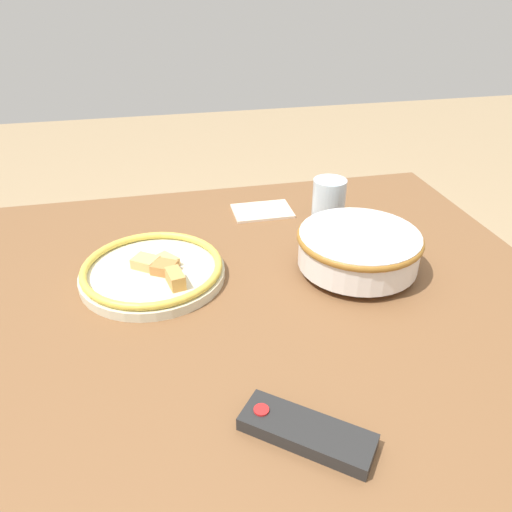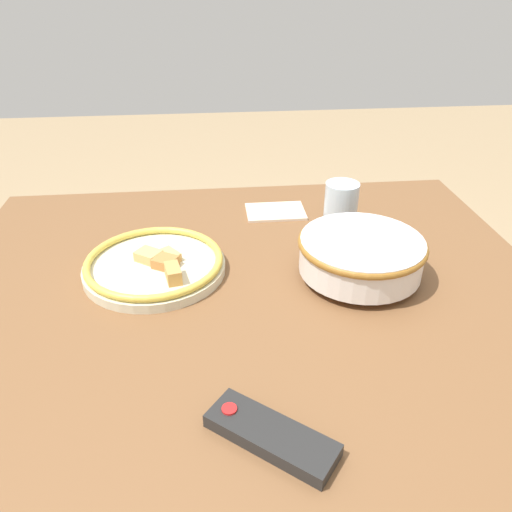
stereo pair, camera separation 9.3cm
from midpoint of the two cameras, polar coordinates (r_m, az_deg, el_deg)
dining_table at (r=0.93m, az=-2.94°, el=-9.48°), size 1.13×1.02×0.71m
noodle_bowl at (r=0.95m, az=8.90°, el=0.76°), size 0.24×0.24×0.08m
food_plate at (r=0.96m, az=-14.43°, el=-1.76°), size 0.27×0.27×0.05m
tv_remote at (r=0.66m, az=1.21°, el=-19.69°), size 0.17×0.15×0.02m
drinking_glass at (r=1.13m, az=5.96°, el=6.16°), size 0.07×0.07×0.10m
folded_napkin at (r=1.19m, az=-1.53°, el=5.11°), size 0.14×0.10×0.01m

